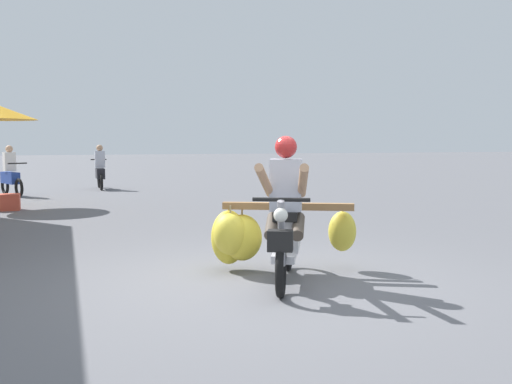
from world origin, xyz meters
TOP-DOWN VIEW (x-y plane):
  - ground_plane at (0.00, 0.00)m, footprint 120.00×120.00m
  - motorbike_main_loaded at (0.11, 0.31)m, footprint 1.77×1.82m
  - motorbike_distant_ahead_left at (-0.97, 13.13)m, footprint 0.50×1.62m
  - motorbike_distant_ahead_right at (-3.45, 11.59)m, footprint 0.79×1.52m
  - produce_crate at (-3.26, 7.97)m, footprint 0.56×0.40m

SIDE VIEW (x-z plane):
  - ground_plane at x=0.00m, z-range 0.00..0.00m
  - produce_crate at x=-3.26m, z-range 0.00..0.36m
  - motorbike_main_loaded at x=0.11m, z-range -0.26..1.32m
  - motorbike_distant_ahead_left at x=-0.97m, z-range -0.13..1.27m
  - motorbike_distant_ahead_right at x=-3.45m, z-range -0.13..1.27m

